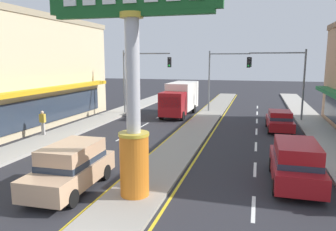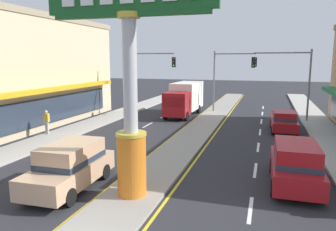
% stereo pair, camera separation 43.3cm
% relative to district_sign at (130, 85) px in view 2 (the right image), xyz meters
% --- Properties ---
extents(median_strip, '(2.33, 52.00, 0.14)m').
position_rel_district_sign_xyz_m(median_strip, '(0.00, 13.50, -4.31)').
color(median_strip, gray).
rests_on(median_strip, ground).
extents(sidewalk_left, '(2.40, 60.00, 0.18)m').
position_rel_district_sign_xyz_m(sidewalk_left, '(-8.97, 11.50, -4.29)').
color(sidewalk_left, '#ADA89E').
rests_on(sidewalk_left, ground).
extents(sidewalk_right, '(2.40, 60.00, 0.18)m').
position_rel_district_sign_xyz_m(sidewalk_right, '(8.97, 11.50, -4.29)').
color(sidewalk_right, '#ADA89E').
rests_on(sidewalk_right, ground).
extents(lane_markings, '(9.07, 52.00, 0.01)m').
position_rel_district_sign_xyz_m(lane_markings, '(0.00, 12.15, -4.37)').
color(lane_markings, silver).
rests_on(lane_markings, ground).
extents(district_sign, '(6.45, 1.17, 8.22)m').
position_rel_district_sign_xyz_m(district_sign, '(0.00, 0.00, 0.00)').
color(district_sign, orange).
rests_on(district_sign, median_strip).
extents(storefront_left, '(8.32, 21.93, 8.83)m').
position_rel_district_sign_xyz_m(storefront_left, '(-14.78, 9.26, 0.03)').
color(storefront_left, beige).
rests_on(storefront_left, ground).
extents(traffic_light_left_side, '(4.86, 0.46, 6.20)m').
position_rel_district_sign_xyz_m(traffic_light_left_side, '(-6.40, 18.12, -0.13)').
color(traffic_light_left_side, slate).
rests_on(traffic_light_left_side, ground).
extents(traffic_light_right_side, '(4.86, 0.46, 6.20)m').
position_rel_district_sign_xyz_m(traffic_light_right_side, '(6.40, 18.46, -0.13)').
color(traffic_light_right_side, slate).
rests_on(traffic_light_right_side, ground).
extents(traffic_light_median_far, '(4.20, 0.46, 6.20)m').
position_rel_district_sign_xyz_m(traffic_light_median_far, '(1.11, 21.71, -0.18)').
color(traffic_light_median_far, slate).
rests_on(traffic_light_median_far, ground).
extents(box_truck_near_right_lane, '(2.37, 6.95, 3.12)m').
position_rel_district_sign_xyz_m(box_truck_near_right_lane, '(-2.78, 19.10, -2.68)').
color(box_truck_near_right_lane, maroon).
rests_on(box_truck_near_right_lane, ground).
extents(suv_far_right_lane, '(2.01, 4.62, 1.90)m').
position_rel_district_sign_xyz_m(suv_far_right_lane, '(6.12, 3.10, -3.39)').
color(suv_far_right_lane, maroon).
rests_on(suv_far_right_lane, ground).
extents(sedan_near_left_lane, '(1.96, 4.36, 1.53)m').
position_rel_district_sign_xyz_m(sedan_near_left_lane, '(6.12, 14.28, -3.59)').
color(sedan_near_left_lane, maroon).
rests_on(sedan_near_left_lane, ground).
extents(suv_mid_left_lane, '(2.06, 4.65, 1.90)m').
position_rel_district_sign_xyz_m(suv_mid_left_lane, '(-2.82, 0.11, -3.39)').
color(suv_mid_left_lane, tan).
rests_on(suv_mid_left_lane, ground).
extents(pedestrian_far_side, '(0.41, 0.23, 1.68)m').
position_rel_district_sign_xyz_m(pedestrian_far_side, '(-9.78, 7.65, -3.24)').
color(pedestrian_far_side, '#B7B2AD').
rests_on(pedestrian_far_side, sidewalk_left).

